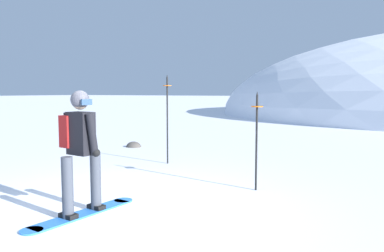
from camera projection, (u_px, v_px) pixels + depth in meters
name	position (u px, v px, depth m)	size (l,w,h in m)	color
ground_plane	(114.00, 209.00, 5.51)	(300.00, 300.00, 0.00)	white
snowboarder_main	(80.00, 149.00, 5.19)	(0.65, 1.83, 1.71)	blue
piste_marker_near	(167.00, 113.00, 8.92)	(0.20, 0.20, 2.10)	black
piste_marker_far	(257.00, 134.00, 6.49)	(0.20, 0.20, 1.71)	black
rock_dark	(134.00, 147.00, 11.71)	(0.48, 0.41, 0.34)	#4C4742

